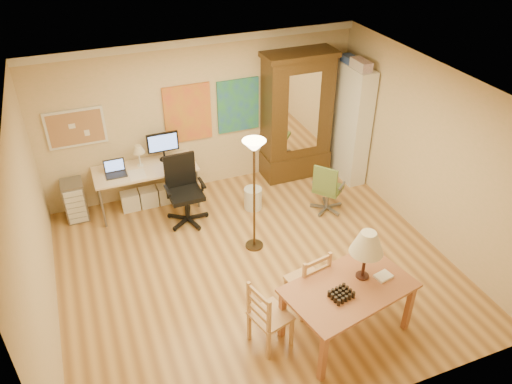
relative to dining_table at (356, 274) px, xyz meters
name	(u,v)px	position (x,y,z in m)	size (l,w,h in m)	color
floor	(256,267)	(-0.68, 1.49, -0.90)	(5.50, 5.50, 0.00)	olive
crown_molding	(198,41)	(-0.68, 3.95, 1.74)	(5.50, 0.08, 0.12)	white
corkboard	(76,128)	(-2.73, 3.96, 0.60)	(0.90, 0.04, 0.62)	#AB7950
art_panel_left	(188,113)	(-0.93, 3.96, 0.55)	(0.80, 0.04, 1.00)	gold
art_panel_right	(238,106)	(-0.03, 3.96, 0.55)	(0.75, 0.04, 0.95)	#2866A3
dining_table	(356,274)	(0.00, 0.00, 0.00)	(1.67, 1.20, 1.43)	#9B5532
ladder_chair_back	(308,282)	(-0.35, 0.50, -0.45)	(0.52, 0.50, 0.97)	tan
ladder_chair_left	(268,317)	(-1.05, 0.15, -0.46)	(0.52, 0.54, 0.95)	tan
torchiere_lamp	(254,164)	(-0.52, 1.95, 0.56)	(0.33, 0.33, 1.83)	#412D1A
computer_desk	(148,182)	(-1.77, 3.65, -0.44)	(1.67, 0.73, 1.27)	beige
office_chair_black	(186,205)	(-1.31, 3.00, -0.60)	(0.70, 0.70, 1.14)	black
office_chair_green	(327,198)	(0.96, 2.39, -0.66)	(0.59, 0.59, 0.92)	slate
drawer_cart	(75,201)	(-2.98, 3.72, -0.56)	(0.34, 0.41, 0.68)	slate
armoire	(296,124)	(0.99, 3.73, 0.12)	(1.28, 0.61, 2.35)	#3A270F
bookshelf	(351,124)	(1.87, 3.29, 0.15)	(0.32, 0.85, 2.13)	white
wastebin	(253,198)	(-0.17, 2.92, -0.71)	(0.31, 0.31, 0.38)	silver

